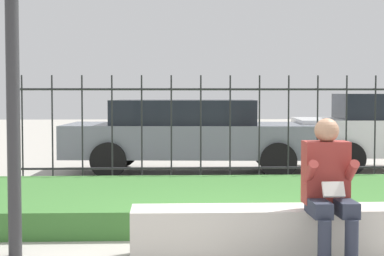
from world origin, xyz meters
The scene contains 5 objects.
stone_bench centered at (0.13, 0.00, 0.20)m, with size 2.38×0.47×0.45m.
person_seated_reader centered at (0.63, -0.27, 0.68)m, with size 0.42×0.73×1.25m.
grass_berm centered at (0.00, 2.13, 0.14)m, with size 8.15×2.86×0.28m.
iron_fence centered at (0.00, 3.91, 0.90)m, with size 6.15×0.03×1.73m.
car_parked_center centered at (-0.26, 6.16, 0.72)m, with size 4.80×2.18×1.34m.
Camera 1 is at (-0.76, -5.61, 1.47)m, focal length 60.00 mm.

